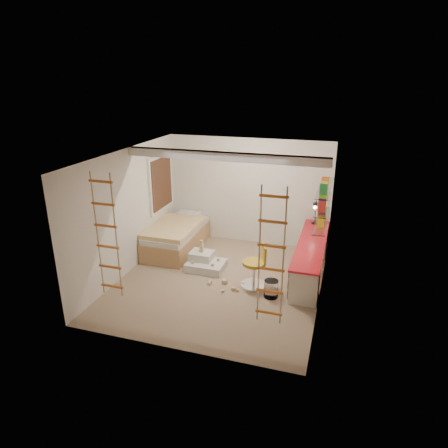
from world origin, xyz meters
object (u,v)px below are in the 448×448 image
(desk, at_px, (310,257))
(bed, at_px, (177,237))
(play_platform, at_px, (205,263))
(swivel_chair, at_px, (255,272))

(desk, bearing_deg, bed, 173.51)
(desk, bearing_deg, play_platform, -169.64)
(desk, relative_size, bed, 1.40)
(desk, distance_m, swivel_chair, 1.30)
(swivel_chair, height_order, play_platform, swivel_chair)
(bed, bearing_deg, play_platform, -37.64)
(bed, distance_m, swivel_chair, 2.52)
(bed, height_order, play_platform, bed)
(bed, bearing_deg, desk, -6.49)
(swivel_chair, distance_m, play_platform, 1.31)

